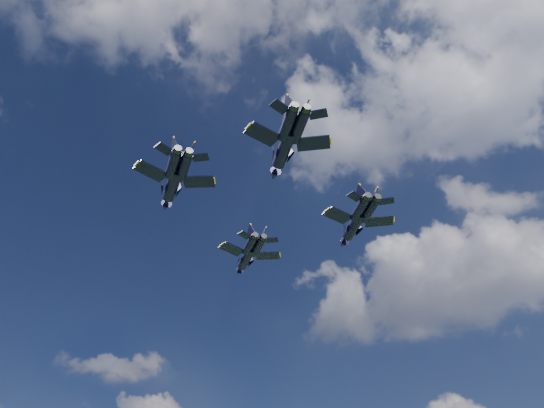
{
  "coord_description": "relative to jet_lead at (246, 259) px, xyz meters",
  "views": [
    {
      "loc": [
        33.18,
        -59.4,
        8.8
      ],
      "look_at": [
        -4.43,
        1.88,
        64.85
      ],
      "focal_mm": 35.0,
      "sensor_mm": 36.0,
      "label": 1
    }
  ],
  "objects": [
    {
      "name": "jet_left",
      "position": [
        2.21,
        -25.38,
        -0.21
      ],
      "size": [
        16.06,
        14.24,
        4.14
      ],
      "rotation": [
        0.0,
        0.0,
        0.89
      ],
      "color": "black"
    },
    {
      "name": "jet_lead",
      "position": [
        0.0,
        0.0,
        0.0
      ],
      "size": [
        15.03,
        13.49,
        3.9
      ],
      "rotation": [
        0.0,
        0.0,
        0.88
      ],
      "color": "black"
    },
    {
      "name": "jet_slot",
      "position": [
        22.56,
        -23.55,
        -0.78
      ],
      "size": [
        15.14,
        14.98,
        4.1
      ],
      "rotation": [
        0.0,
        0.0,
        0.79
      ],
      "color": "black"
    },
    {
      "name": "jet_right",
      "position": [
        22.58,
        1.9,
        0.58
      ],
      "size": [
        15.41,
        15.49,
        4.2
      ],
      "rotation": [
        0.0,
        0.0,
        0.78
      ],
      "color": "black"
    }
  ]
}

